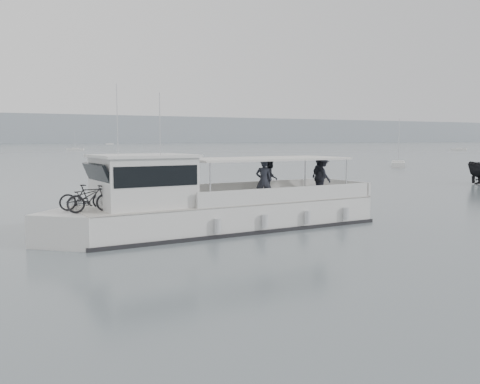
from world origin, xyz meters
name	(u,v)px	position (x,y,z in m)	size (l,w,h in m)	color
ground	(184,229)	(0.00, 0.00, 0.00)	(1400.00, 1400.00, 0.00)	slate
tour_boat	(203,207)	(0.44, -1.03, 1.04)	(15.24, 4.33, 6.35)	silver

